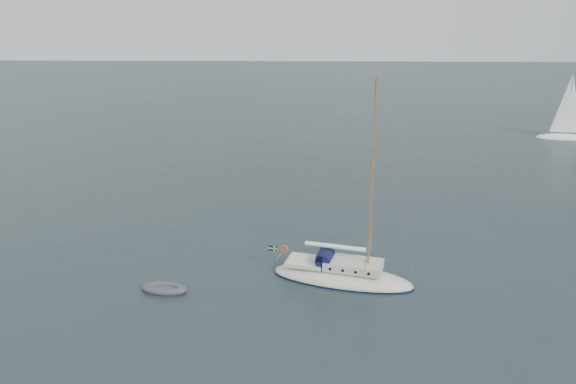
{
  "coord_description": "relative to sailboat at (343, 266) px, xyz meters",
  "views": [
    {
      "loc": [
        -0.81,
        -29.9,
        15.0
      ],
      "look_at": [
        -1.8,
        0.0,
        5.33
      ],
      "focal_mm": 35.0,
      "sensor_mm": 36.0,
      "label": 1
    }
  ],
  "objects": [
    {
      "name": "sailboat",
      "position": [
        0.0,
        0.0,
        0.0
      ],
      "size": [
        8.67,
        2.6,
        12.34
      ],
      "rotation": [
        0.0,
        0.0,
        -0.26
      ],
      "color": "white",
      "rests_on": "ground"
    },
    {
      "name": "distant_yacht_c",
      "position": [
        29.54,
        39.22,
        2.84
      ],
      "size": [
        6.67,
        3.56,
        8.83
      ],
      "rotation": [
        0.0,
        0.0,
        -0.14
      ],
      "color": "white",
      "rests_on": "ground"
    },
    {
      "name": "ground",
      "position": [
        -1.37,
        0.25,
        -0.93
      ],
      "size": [
        300.0,
        300.0,
        0.0
      ],
      "primitive_type": "plane",
      "color": "black",
      "rests_on": "ground"
    },
    {
      "name": "dinghy",
      "position": [
        -10.07,
        -1.66,
        -0.77
      ],
      "size": [
        2.65,
        1.19,
        0.38
      ],
      "rotation": [
        0.0,
        0.0,
        -0.13
      ],
      "color": "#4A4A4F",
      "rests_on": "ground"
    }
  ]
}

